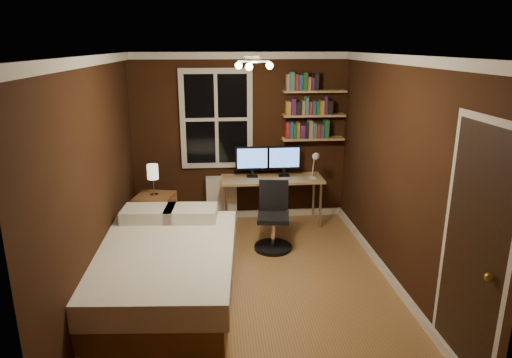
{
  "coord_description": "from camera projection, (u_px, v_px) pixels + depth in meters",
  "views": [
    {
      "loc": [
        -0.38,
        -4.62,
        2.6
      ],
      "look_at": [
        0.09,
        0.45,
        1.1
      ],
      "focal_mm": 32.0,
      "sensor_mm": 36.0,
      "label": 1
    }
  ],
  "objects": [
    {
      "name": "wall_right",
      "position": [
        398.0,
        174.0,
        4.96
      ],
      "size": [
        0.04,
        4.2,
        2.5
      ],
      "primitive_type": "cube",
      "color": "black",
      "rests_on": "ground"
    },
    {
      "name": "wall_back",
      "position": [
        240.0,
        138.0,
        6.83
      ],
      "size": [
        3.2,
        0.04,
        2.5
      ],
      "primitive_type": "cube",
      "color": "black",
      "rests_on": "ground"
    },
    {
      "name": "desk",
      "position": [
        272.0,
        182.0,
        6.75
      ],
      "size": [
        1.49,
        0.56,
        0.71
      ],
      "color": "tan",
      "rests_on": "ground"
    },
    {
      "name": "window",
      "position": [
        216.0,
        119.0,
        6.68
      ],
      "size": [
        1.06,
        0.06,
        1.46
      ],
      "primitive_type": "cube",
      "color": "silver",
      "rests_on": "wall_back"
    },
    {
      "name": "books_row_upper",
      "position": [
        315.0,
        82.0,
        6.57
      ],
      "size": [
        0.48,
        0.16,
        0.23
      ],
      "primitive_type": null,
      "color": "#235127",
      "rests_on": "bookshelf_upper"
    },
    {
      "name": "monitor_left",
      "position": [
        252.0,
        162.0,
        6.72
      ],
      "size": [
        0.49,
        0.12,
        0.46
      ],
      "primitive_type": null,
      "color": "black",
      "rests_on": "desk"
    },
    {
      "name": "bookshelf_upper",
      "position": [
        315.0,
        91.0,
        6.61
      ],
      "size": [
        0.92,
        0.22,
        0.03
      ],
      "primitive_type": "cube",
      "color": "tan",
      "rests_on": "wall_back"
    },
    {
      "name": "bedside_lamp",
      "position": [
        153.0,
        180.0,
        6.19
      ],
      "size": [
        0.15,
        0.15,
        0.43
      ],
      "primitive_type": null,
      "color": "#EEE3C7",
      "rests_on": "nightstand"
    },
    {
      "name": "radiator",
      "position": [
        222.0,
        199.0,
        6.94
      ],
      "size": [
        0.46,
        0.16,
        0.69
      ],
      "primitive_type": "cube",
      "color": "silver",
      "rests_on": "ground"
    },
    {
      "name": "office_chair",
      "position": [
        273.0,
        224.0,
        5.99
      ],
      "size": [
        0.49,
        0.49,
        0.9
      ],
      "rotation": [
        0.0,
        0.0,
        -0.14
      ],
      "color": "black",
      "rests_on": "ground"
    },
    {
      "name": "ceiling",
      "position": [
        252.0,
        55.0,
        4.47
      ],
      "size": [
        3.2,
        4.2,
        0.02
      ],
      "primitive_type": "cube",
      "color": "white",
      "rests_on": "wall_back"
    },
    {
      "name": "wall_left",
      "position": [
        97.0,
        181.0,
        4.68
      ],
      "size": [
        0.04,
        4.2,
        2.5
      ],
      "primitive_type": "cube",
      "color": "black",
      "rests_on": "ground"
    },
    {
      "name": "ceiling_fixture",
      "position": [
        252.0,
        66.0,
        4.4
      ],
      "size": [
        0.44,
        0.44,
        0.18
      ],
      "primitive_type": null,
      "color": "beige",
      "rests_on": "ceiling"
    },
    {
      "name": "bed",
      "position": [
        159.0,
        271.0,
        4.79
      ],
      "size": [
        1.71,
        2.27,
        0.74
      ],
      "rotation": [
        0.0,
        0.0,
        -0.07
      ],
      "color": "brown",
      "rests_on": "ground"
    },
    {
      "name": "door",
      "position": [
        472.0,
        255.0,
        3.55
      ],
      "size": [
        0.03,
        0.82,
        2.05
      ],
      "primitive_type": null,
      "color": "black",
      "rests_on": "ground"
    },
    {
      "name": "desk_lamp",
      "position": [
        314.0,
        165.0,
        6.57
      ],
      "size": [
        0.14,
        0.32,
        0.44
      ],
      "primitive_type": null,
      "color": "silver",
      "rests_on": "desk"
    },
    {
      "name": "door_knob",
      "position": [
        489.0,
        277.0,
        3.26
      ],
      "size": [
        0.06,
        0.06,
        0.06
      ],
      "primitive_type": "sphere",
      "color": "gold",
      "rests_on": "door"
    },
    {
      "name": "books_row_lower",
      "position": [
        313.0,
        130.0,
        6.77
      ],
      "size": [
        0.66,
        0.16,
        0.23
      ],
      "primitive_type": null,
      "color": "maroon",
      "rests_on": "bookshelf_lower"
    },
    {
      "name": "books_row_middle",
      "position": [
        314.0,
        106.0,
        6.67
      ],
      "size": [
        0.66,
        0.16,
        0.23
      ],
      "primitive_type": null,
      "color": "navy",
      "rests_on": "bookshelf_middle"
    },
    {
      "name": "bookshelf_middle",
      "position": [
        314.0,
        115.0,
        6.71
      ],
      "size": [
        0.92,
        0.22,
        0.03
      ],
      "primitive_type": "cube",
      "color": "tan",
      "rests_on": "wall_back"
    },
    {
      "name": "monitor_right",
      "position": [
        284.0,
        161.0,
        6.76
      ],
      "size": [
        0.49,
        0.12,
        0.46
      ],
      "primitive_type": null,
      "color": "black",
      "rests_on": "desk"
    },
    {
      "name": "bookshelf_lower",
      "position": [
        313.0,
        139.0,
        6.81
      ],
      "size": [
        0.92,
        0.22,
        0.03
      ],
      "primitive_type": "cube",
      "color": "tan",
      "rests_on": "wall_back"
    },
    {
      "name": "floor",
      "position": [
        252.0,
        283.0,
        5.18
      ],
      "size": [
        4.2,
        4.2,
        0.0
      ],
      "primitive_type": "plane",
      "color": "brown",
      "rests_on": "ground"
    },
    {
      "name": "nightstand",
      "position": [
        156.0,
        216.0,
        6.34
      ],
      "size": [
        0.58,
        0.58,
        0.61
      ],
      "primitive_type": "cube",
      "rotation": [
        0.0,
        0.0,
        -0.21
      ],
      "color": "brown",
      "rests_on": "ground"
    }
  ]
}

